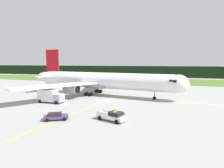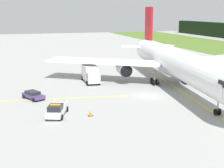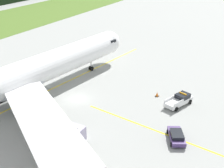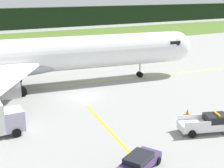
{
  "view_description": "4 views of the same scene",
  "coord_description": "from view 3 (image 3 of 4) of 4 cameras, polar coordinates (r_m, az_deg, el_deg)",
  "views": [
    {
      "loc": [
        15.31,
        -46.36,
        10.4
      ],
      "look_at": [
        -1.04,
        8.21,
        3.55
      ],
      "focal_mm": 29.01,
      "sensor_mm": 36.0,
      "label": 1
    },
    {
      "loc": [
        49.12,
        -21.64,
        14.03
      ],
      "look_at": [
        -1.16,
        -6.18,
        2.2
      ],
      "focal_mm": 52.49,
      "sensor_mm": 36.0,
      "label": 2
    },
    {
      "loc": [
        -36.65,
        -26.57,
        23.68
      ],
      "look_at": [
        3.25,
        -5.2,
        2.67
      ],
      "focal_mm": 46.73,
      "sensor_mm": 36.0,
      "label": 3
    },
    {
      "loc": [
        -16.38,
        -37.14,
        13.41
      ],
      "look_at": [
        2.64,
        -3.32,
        2.22
      ],
      "focal_mm": 51.3,
      "sensor_mm": 36.0,
      "label": 4
    }
  ],
  "objects": [
    {
      "name": "ground",
      "position": [
        51.09,
        -6.89,
        -2.91
      ],
      "size": [
        320.0,
        320.0,
        0.0
      ],
      "primitive_type": "plane",
      "color": "#969894"
    },
    {
      "name": "taxiway_centerline_main",
      "position": [
        52.57,
        -15.75,
        -2.88
      ],
      "size": [
        68.86,
        10.11,
        0.01
      ],
      "primitive_type": "cube",
      "rotation": [
        0.0,
        0.0,
        -0.14
      ],
      "color": "yellow",
      "rests_on": "ground"
    },
    {
      "name": "taxiway_centerline_spur",
      "position": [
        42.62,
        9.13,
        -9.21
      ],
      "size": [
        3.89,
        25.21,
        0.01
      ],
      "primitive_type": "cube",
      "rotation": [
        0.0,
        0.0,
        -1.71
      ],
      "color": "yellow",
      "rests_on": "ground"
    },
    {
      "name": "airliner",
      "position": [
        50.22,
        -17.09,
        1.39
      ],
      "size": [
        52.66,
        47.89,
        14.88
      ],
      "color": "white",
      "rests_on": "ground"
    },
    {
      "name": "ops_pickup_truck",
      "position": [
        49.72,
        13.08,
        -3.07
      ],
      "size": [
        5.85,
        3.72,
        1.94
      ],
      "color": "white",
      "rests_on": "ground"
    },
    {
      "name": "catering_truck",
      "position": [
        37.62,
        -9.62,
        -11.11
      ],
      "size": [
        6.65,
        2.76,
        3.53
      ],
      "color": "#B3A9C9",
      "rests_on": "ground"
    },
    {
      "name": "staff_car",
      "position": [
        41.01,
        12.5,
        -9.86
      ],
      "size": [
        4.6,
        3.57,
        1.3
      ],
      "color": "#48336A",
      "rests_on": "ground"
    },
    {
      "name": "apron_cone",
      "position": [
        52.06,
        8.82,
        -1.99
      ],
      "size": [
        0.64,
        0.64,
        0.8
      ],
      "color": "black",
      "rests_on": "ground"
    }
  ]
}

